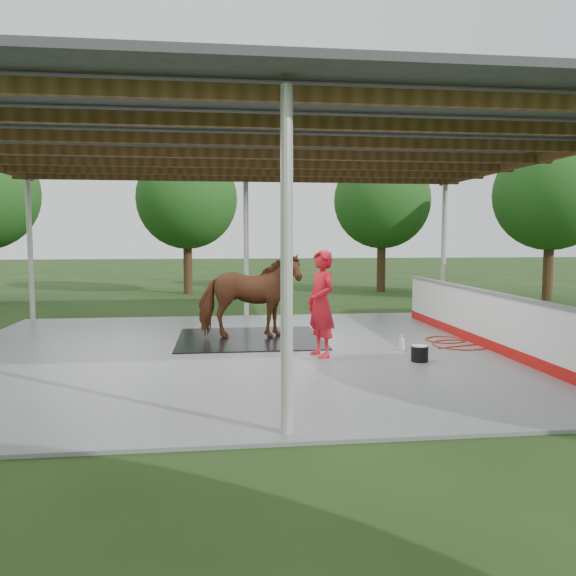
{
  "coord_description": "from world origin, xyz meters",
  "views": [
    {
      "loc": [
        -0.74,
        -10.85,
        2.26
      ],
      "look_at": [
        0.64,
        0.44,
        1.24
      ],
      "focal_mm": 35.0,
      "sensor_mm": 36.0,
      "label": 1
    }
  ],
  "objects": [
    {
      "name": "hose_coil",
      "position": [
        4.13,
        0.22,
        0.06
      ],
      "size": [
        1.26,
        1.55,
        0.02
      ],
      "color": "red",
      "rests_on": "concrete_slab"
    },
    {
      "name": "rubber_mat",
      "position": [
        -0.1,
        1.27,
        0.06
      ],
      "size": [
        3.1,
        2.9,
        0.02
      ],
      "primitive_type": "cube",
      "color": "black",
      "rests_on": "concrete_slab"
    },
    {
      "name": "dasher_board",
      "position": [
        4.6,
        0.0,
        0.59
      ],
      "size": [
        0.16,
        8.0,
        1.15
      ],
      "color": "#B7130F",
      "rests_on": "concrete_slab"
    },
    {
      "name": "wash_bucket",
      "position": [
        2.8,
        -1.32,
        0.2
      ],
      "size": [
        0.31,
        0.31,
        0.29
      ],
      "color": "black",
      "rests_on": "concrete_slab"
    },
    {
      "name": "soap_bottle_b",
      "position": [
        2.93,
        0.01,
        0.15
      ],
      "size": [
        0.12,
        0.12,
        0.2
      ],
      "primitive_type": "imported",
      "rotation": [
        0.0,
        0.0,
        -0.42
      ],
      "color": "#338CD8",
      "rests_on": "concrete_slab"
    },
    {
      "name": "soap_bottle_a",
      "position": [
        2.8,
        -0.36,
        0.21
      ],
      "size": [
        0.16,
        0.16,
        0.32
      ],
      "primitive_type": "imported",
      "rotation": [
        0.0,
        0.0,
        0.37
      ],
      "color": "silver",
      "rests_on": "concrete_slab"
    },
    {
      "name": "tree_belt",
      "position": [
        0.3,
        0.9,
        3.79
      ],
      "size": [
        28.0,
        28.0,
        5.8
      ],
      "color": "#382314",
      "rests_on": "ground"
    },
    {
      "name": "handler",
      "position": [
        1.13,
        -0.67,
        1.04
      ],
      "size": [
        0.7,
        0.84,
        1.98
      ],
      "primitive_type": "imported",
      "rotation": [
        0.0,
        0.0,
        -1.21
      ],
      "color": "red",
      "rests_on": "concrete_slab"
    },
    {
      "name": "horse",
      "position": [
        -0.1,
        1.27,
        1.0
      ],
      "size": [
        2.2,
        1.02,
        1.85
      ],
      "primitive_type": "imported",
      "rotation": [
        0.0,
        0.0,
        1.58
      ],
      "color": "brown",
      "rests_on": "rubber_mat"
    },
    {
      "name": "concrete_slab",
      "position": [
        0.0,
        0.0,
        0.03
      ],
      "size": [
        12.0,
        10.0,
        0.05
      ],
      "primitive_type": "cube",
      "color": "slate",
      "rests_on": "ground"
    },
    {
      "name": "pavilion_structure",
      "position": [
        0.0,
        -0.0,
        3.97
      ],
      "size": [
        12.6,
        10.6,
        4.05
      ],
      "color": "beige",
      "rests_on": "ground"
    },
    {
      "name": "ground",
      "position": [
        0.0,
        0.0,
        0.0
      ],
      "size": [
        100.0,
        100.0,
        0.0
      ],
      "primitive_type": "plane",
      "color": "#1E3814"
    }
  ]
}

